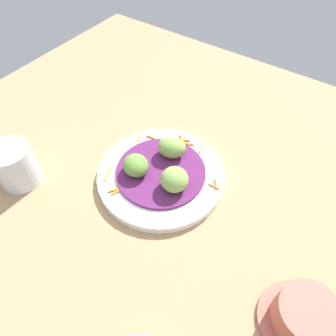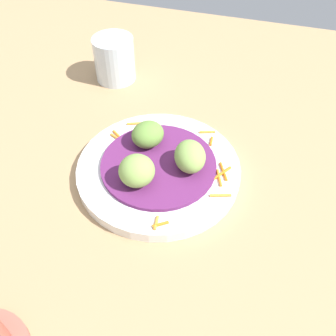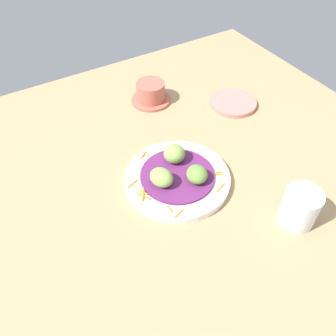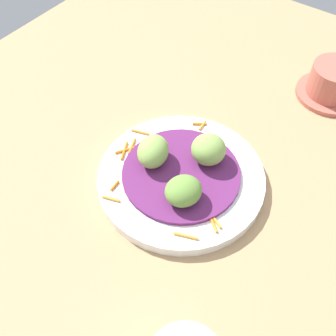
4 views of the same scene
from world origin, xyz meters
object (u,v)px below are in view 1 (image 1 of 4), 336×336
(main_plate, at_px, (161,175))
(guac_scoop_center, at_px, (136,165))
(water_glass, at_px, (15,165))
(terracotta_bowl, at_px, (303,317))
(guac_scoop_left, at_px, (172,147))
(guac_scoop_right, at_px, (174,179))

(main_plate, xyz_separation_m, guac_scoop_center, (-0.04, -0.03, 0.03))
(guac_scoop_center, distance_m, water_glass, 0.22)
(terracotta_bowl, bearing_deg, guac_scoop_left, 154.93)
(guac_scoop_right, distance_m, water_glass, 0.30)
(guac_scoop_left, height_order, guac_scoop_right, guac_scoop_right)
(main_plate, xyz_separation_m, terracotta_bowl, (0.31, -0.10, 0.02))
(main_plate, distance_m, guac_scoop_right, 0.06)
(guac_scoop_left, height_order, terracotta_bowl, guac_scoop_left)
(guac_scoop_center, height_order, water_glass, water_glass)
(guac_scoop_left, xyz_separation_m, terracotta_bowl, (0.31, -0.15, -0.02))
(water_glass, bearing_deg, guac_scoop_center, 34.77)
(terracotta_bowl, height_order, water_glass, water_glass)
(guac_scoop_left, xyz_separation_m, water_glass, (-0.21, -0.20, -0.00))
(guac_scoop_left, bearing_deg, guac_scoop_right, -52.39)
(guac_scoop_right, height_order, water_glass, water_glass)
(terracotta_bowl, bearing_deg, main_plate, 161.74)
(main_plate, distance_m, terracotta_bowl, 0.33)
(guac_scoop_center, bearing_deg, main_plate, 37.61)
(main_plate, bearing_deg, water_glass, -144.74)
(guac_scoop_center, xyz_separation_m, guac_scoop_right, (0.08, 0.01, 0.00))
(guac_scoop_left, relative_size, guac_scoop_center, 1.07)
(guac_scoop_right, bearing_deg, guac_scoop_center, -172.39)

